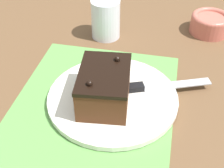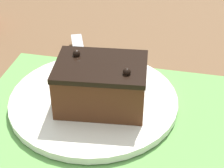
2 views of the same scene
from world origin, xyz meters
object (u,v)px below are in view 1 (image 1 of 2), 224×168
small_bowl (210,23)px  cake_plate (113,98)px  serving_knife (144,87)px  drinking_glass (106,19)px  chocolate_cake (104,86)px

small_bowl → cake_plate: bearing=148.4°
cake_plate → serving_knife: (0.04, -0.06, 0.01)m
drinking_glass → small_bowl: bearing=-74.1°
small_bowl → chocolate_cake: bearing=148.1°
serving_knife → drinking_glass: drinking_glass is taller
serving_knife → drinking_glass: size_ratio=2.05×
serving_knife → drinking_glass: bearing=-170.0°
cake_plate → serving_knife: size_ratio=1.28×
serving_knife → small_bowl: bearing=132.9°
cake_plate → chocolate_cake: bearing=140.9°
serving_knife → chocolate_cake: bearing=-76.7°
chocolate_cake → small_bowl: chocolate_cake is taller
cake_plate → chocolate_cake: (-0.02, 0.01, 0.04)m
cake_plate → small_bowl: size_ratio=2.57×
cake_plate → small_bowl: (0.34, -0.21, 0.02)m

